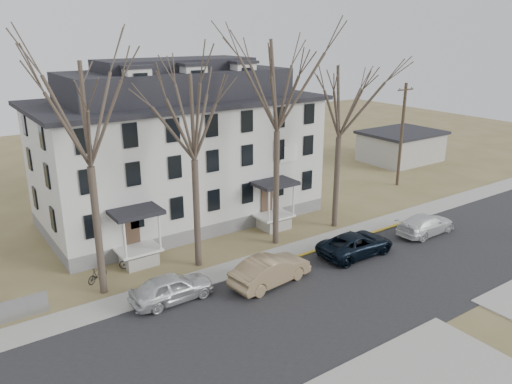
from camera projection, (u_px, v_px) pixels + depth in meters
ground at (372, 309)px, 26.23m from camera, size 120.00×120.00×0.00m
main_road at (345, 294)px, 27.80m from camera, size 120.00×10.00×0.04m
far_sidewalk at (280, 255)px, 32.49m from camera, size 120.00×2.00×0.08m
yellow_curb at (345, 242)px, 34.49m from camera, size 14.00×0.25×0.06m
boarding_house at (180, 150)px, 37.52m from camera, size 20.80×12.36×12.05m
distant_building at (401, 146)px, 55.40m from camera, size 8.50×6.50×3.35m
tree_far_left at (84, 107)px, 24.74m from camera, size 8.40×8.40×13.72m
tree_mid_left at (193, 111)px, 28.21m from camera, size 7.80×7.80×12.74m
tree_center at (278, 79)px, 30.99m from camera, size 9.00×9.00×14.70m
tree_mid_right at (341, 97)px, 34.42m from camera, size 7.80×7.80×12.74m
utility_pole_far at (402, 134)px, 45.65m from camera, size 2.00×0.28×9.50m
car_silver at (172, 288)px, 26.79m from camera, size 4.56×1.86×1.55m
car_tan at (270, 271)px, 28.61m from camera, size 5.27×2.41×1.68m
car_navy at (356, 245)px, 32.32m from camera, size 5.34×2.52×1.48m
car_white at (426, 225)px, 35.69m from camera, size 4.97×2.12×1.43m
bicycle_left at (133, 262)px, 30.50m from camera, size 1.80×1.27×0.90m
bicycle_right at (97, 275)px, 28.92m from camera, size 1.52×1.10×0.91m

